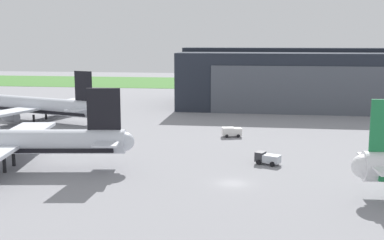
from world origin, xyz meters
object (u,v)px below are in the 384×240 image
object	(u,v)px
baggage_tug	(267,158)
airliner_far_left	(35,106)
maintenance_hangar	(324,79)
ops_van	(232,132)

from	to	relation	value
baggage_tug	airliner_far_left	bearing A→B (deg)	148.13
maintenance_hangar	ops_van	distance (m)	57.52
maintenance_hangar	ops_van	xyz separation A→B (m)	(-25.15, -51.20, -7.36)
ops_van	baggage_tug	distance (m)	23.56
maintenance_hangar	baggage_tug	distance (m)	76.04
maintenance_hangar	baggage_tug	bearing A→B (deg)	-103.57
maintenance_hangar	ops_van	bearing A→B (deg)	-116.17
ops_van	baggage_tug	world-z (taller)	ops_van
airliner_far_left	baggage_tug	bearing A→B (deg)	-31.87
airliner_far_left	ops_van	bearing A→B (deg)	-15.43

